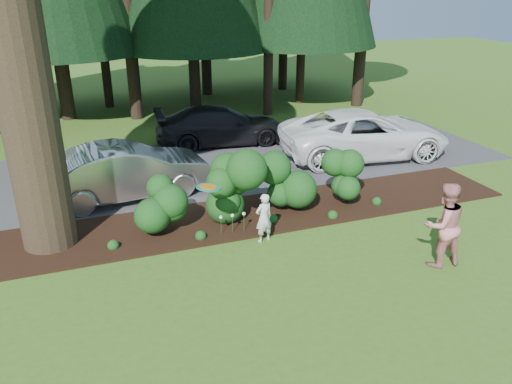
% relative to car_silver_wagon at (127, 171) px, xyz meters
% --- Properties ---
extents(ground, '(80.00, 80.00, 0.00)m').
position_rel_car_silver_wagon_xyz_m(ground, '(2.46, -5.64, -0.83)').
color(ground, '#39611B').
rests_on(ground, ground).
extents(mulch_bed, '(16.00, 2.50, 0.05)m').
position_rel_car_silver_wagon_xyz_m(mulch_bed, '(2.46, -2.39, -0.80)').
color(mulch_bed, black).
rests_on(mulch_bed, ground).
extents(driveway, '(22.00, 6.00, 0.03)m').
position_rel_car_silver_wagon_xyz_m(driveway, '(2.46, 1.86, -0.81)').
color(driveway, '#38383A').
rests_on(driveway, ground).
extents(shrub_row, '(6.53, 1.60, 1.61)m').
position_rel_car_silver_wagon_xyz_m(shrub_row, '(3.23, -2.50, -0.02)').
color(shrub_row, '#164919').
rests_on(shrub_row, ground).
extents(lily_cluster, '(0.69, 0.09, 0.57)m').
position_rel_car_silver_wagon_xyz_m(lily_cluster, '(2.16, -3.24, -0.33)').
color(lily_cluster, '#164919').
rests_on(lily_cluster, ground).
extents(car_silver_wagon, '(5.02, 2.29, 1.60)m').
position_rel_car_silver_wagon_xyz_m(car_silver_wagon, '(0.00, 0.00, 0.00)').
color(car_silver_wagon, silver).
rests_on(car_silver_wagon, driveway).
extents(car_white_suv, '(6.30, 3.44, 1.68)m').
position_rel_car_silver_wagon_xyz_m(car_white_suv, '(8.44, 0.91, 0.04)').
color(car_white_suv, white).
rests_on(car_white_suv, driveway).
extents(car_dark_suv, '(5.16, 2.44, 1.45)m').
position_rel_car_silver_wagon_xyz_m(car_dark_suv, '(4.03, 4.16, -0.07)').
color(car_dark_suv, black).
rests_on(car_dark_suv, driveway).
extents(child, '(0.52, 0.41, 1.26)m').
position_rel_car_silver_wagon_xyz_m(child, '(2.77, -3.84, -0.20)').
color(child, silver).
rests_on(child, ground).
extents(adult, '(0.99, 0.79, 1.96)m').
position_rel_car_silver_wagon_xyz_m(adult, '(6.08, -6.19, 0.15)').
color(adult, red).
rests_on(adult, ground).
extents(frisbee, '(0.56, 0.56, 0.11)m').
position_rel_car_silver_wagon_xyz_m(frisbee, '(1.41, -3.90, 0.81)').
color(frisbee, '#17836E').
rests_on(frisbee, ground).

